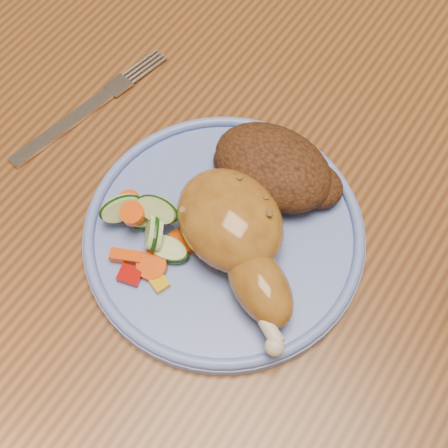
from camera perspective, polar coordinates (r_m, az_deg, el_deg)
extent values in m
plane|color=#522F1C|center=(1.29, 3.55, -15.67)|extent=(4.00, 4.00, 0.00)
cube|color=brown|center=(0.60, 7.37, -0.96)|extent=(0.90, 1.40, 0.04)
cube|color=#4C2D16|center=(1.17, 19.71, 12.58)|extent=(0.42, 0.42, 0.04)
cylinder|color=#4C2D16|center=(1.26, 6.15, 4.86)|extent=(0.04, 0.04, 0.41)
cylinder|color=#4C2D16|center=(1.48, 13.59, 14.56)|extent=(0.04, 0.04, 0.41)
cylinder|color=#637AD1|center=(0.57, 0.00, -0.99)|extent=(0.25, 0.25, 0.01)
torus|color=#637AD1|center=(0.56, 0.00, -0.48)|extent=(0.25, 0.25, 0.01)
ellipsoid|color=#A56822|center=(0.54, 0.56, 0.39)|extent=(0.13, 0.12, 0.06)
ellipsoid|color=#A56822|center=(0.52, 3.27, -5.52)|extent=(0.09, 0.08, 0.04)
sphere|color=beige|center=(0.50, 4.64, -11.09)|extent=(0.02, 0.02, 0.02)
ellipsoid|color=#482512|center=(0.57, 4.49, 5.23)|extent=(0.12, 0.08, 0.05)
ellipsoid|color=#482512|center=(0.58, 8.16, 3.64)|extent=(0.06, 0.05, 0.03)
ellipsoid|color=#482512|center=(0.59, 1.25, 5.66)|extent=(0.05, 0.04, 0.02)
cube|color=#A50A05|center=(0.55, -8.58, -4.66)|extent=(0.02, 0.02, 0.01)
cube|color=#E5A507|center=(0.54, -5.96, -5.33)|extent=(0.02, 0.02, 0.01)
cube|color=#FB4508|center=(0.55, -3.91, -1.74)|extent=(0.03, 0.02, 0.01)
cylinder|color=#FB4508|center=(0.55, -8.37, 0.94)|extent=(0.02, 0.02, 0.01)
cylinder|color=#FB4508|center=(0.58, -8.64, 1.92)|extent=(0.02, 0.02, 0.01)
cube|color=#FB4508|center=(0.55, -8.94, -2.98)|extent=(0.03, 0.02, 0.01)
cylinder|color=#FB4508|center=(0.55, -6.59, -3.82)|extent=(0.03, 0.03, 0.01)
cylinder|color=#CBDF91|center=(0.55, -6.42, -0.59)|extent=(0.04, 0.04, 0.04)
cylinder|color=#CBDF91|center=(0.55, -5.20, -2.33)|extent=(0.04, 0.04, 0.01)
cylinder|color=#CBDF91|center=(0.55, -6.08, 1.35)|extent=(0.04, 0.04, 0.03)
cylinder|color=#CBDF91|center=(0.56, -9.41, 1.45)|extent=(0.04, 0.05, 0.04)
cylinder|color=#CBDF91|center=(0.57, -8.10, 0.71)|extent=(0.04, 0.04, 0.02)
cube|color=silver|center=(0.66, -14.26, 8.81)|extent=(0.04, 0.13, 0.00)
cube|color=silver|center=(0.68, -9.63, 12.40)|extent=(0.03, 0.08, 0.00)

